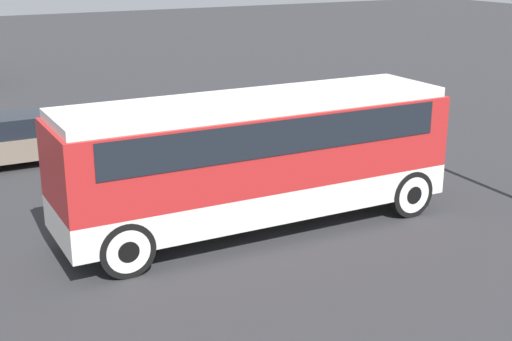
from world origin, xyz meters
TOP-DOWN VIEW (x-y plane):
  - ground_plane at (0.00, 0.00)m, footprint 120.00×120.00m
  - tour_bus at (0.10, 0.00)m, footprint 9.38×2.56m
  - parked_car_near at (-3.40, 8.08)m, footprint 4.55×1.86m
  - parked_car_mid at (4.65, 5.06)m, footprint 4.78×1.85m

SIDE VIEW (x-z plane):
  - ground_plane at x=0.00m, z-range 0.00..0.00m
  - parked_car_mid at x=4.65m, z-range 0.00..1.45m
  - parked_car_near at x=-3.40m, z-range -0.01..1.54m
  - tour_bus at x=0.10m, z-range 0.33..3.50m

